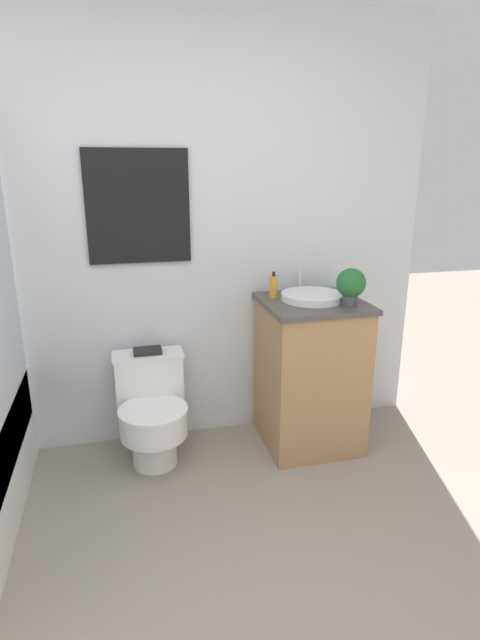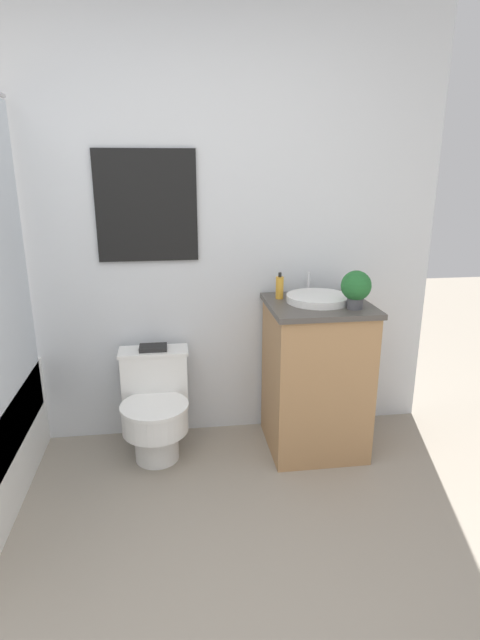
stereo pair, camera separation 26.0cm
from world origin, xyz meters
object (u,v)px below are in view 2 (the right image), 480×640
at_px(sink, 318,298).
at_px(potted_plant, 356,287).
at_px(toilet, 155,407).
at_px(book_on_tank, 153,348).
at_px(soap_bottle, 280,287).

relative_size(sink, potted_plant, 1.89).
distance_m(toilet, potted_plant, 1.32).
bearing_deg(book_on_tank, sink, -8.41).
relative_size(toilet, book_on_tank, 3.81).
xyz_separation_m(soap_bottle, book_on_tank, (-0.74, 0.03, -0.35)).
height_order(toilet, sink, sink).
distance_m(potted_plant, book_on_tank, 1.20).
xyz_separation_m(sink, potted_plant, (0.16, -0.16, 0.10)).
distance_m(soap_bottle, book_on_tank, 0.82).
bearing_deg(soap_bottle, toilet, -172.71).
distance_m(toilet, book_on_tank, 0.34).
bearing_deg(sink, potted_plant, -46.17).
distance_m(toilet, sink, 1.12).
xyz_separation_m(sink, soap_bottle, (-0.20, 0.10, 0.05)).
height_order(soap_bottle, book_on_tank, soap_bottle).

